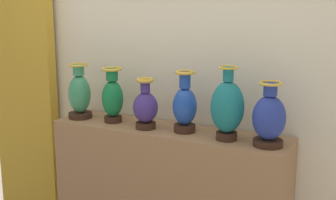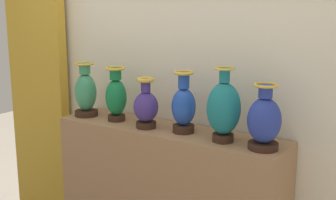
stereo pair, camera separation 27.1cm
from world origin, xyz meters
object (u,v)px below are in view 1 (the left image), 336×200
vase_cobalt (269,118)px  vase_teal (227,107)px  vase_sapphire (185,106)px  vase_indigo (145,107)px  vase_jade (80,95)px  vase_emerald (113,97)px

vase_cobalt → vase_teal: bearing=179.3°
vase_sapphire → vase_teal: (0.27, -0.03, 0.03)m
vase_indigo → vase_cobalt: bearing=0.3°
vase_teal → vase_cobalt: vase_teal is taller
vase_jade → vase_indigo: size_ratio=1.16×
vase_emerald → vase_cobalt: 1.00m
vase_indigo → vase_cobalt: vase_cobalt is taller
vase_jade → vase_teal: vase_teal is taller
vase_indigo → vase_jade: bearing=177.8°
vase_indigo → vase_teal: size_ratio=0.75×
vase_sapphire → vase_cobalt: 0.51m
vase_jade → vase_cobalt: 1.25m
vase_jade → vase_teal: 1.02m
vase_jade → vase_sapphire: vase_sapphire is taller
vase_jade → vase_teal: bearing=-0.7°
vase_jade → vase_cobalt: (1.25, -0.01, -0.00)m
vase_indigo → vase_teal: (0.51, 0.01, 0.05)m
vase_jade → vase_sapphire: bearing=1.6°
vase_emerald → vase_indigo: bearing=-7.1°
vase_jade → vase_sapphire: (0.74, 0.02, 0.00)m
vase_indigo → vase_cobalt: size_ratio=0.89×
vase_emerald → vase_sapphire: vase_sapphire is taller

